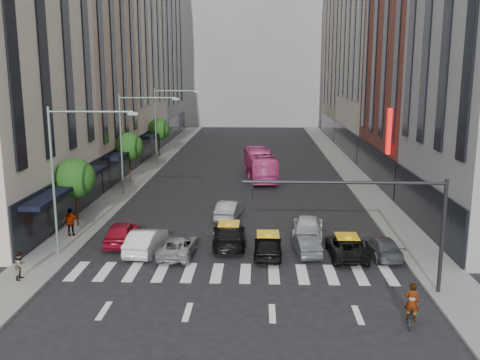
# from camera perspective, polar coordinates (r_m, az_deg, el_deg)

# --- Properties ---
(ground) EXTENTS (160.00, 160.00, 0.00)m
(ground) POSITION_cam_1_polar(r_m,az_deg,el_deg) (29.14, -0.71, -11.01)
(ground) COLOR black
(ground) RESTS_ON ground
(sidewalk_left) EXTENTS (3.00, 96.00, 0.15)m
(sidewalk_left) POSITION_cam_1_polar(r_m,az_deg,el_deg) (59.35, -10.42, 0.62)
(sidewalk_left) COLOR slate
(sidewalk_left) RESTS_ON ground
(sidewalk_right) EXTENTS (3.00, 96.00, 0.15)m
(sidewalk_right) POSITION_cam_1_polar(r_m,az_deg,el_deg) (58.82, 12.02, 0.46)
(sidewalk_right) COLOR slate
(sidewalk_right) RESTS_ON ground
(building_left_b) EXTENTS (8.00, 16.00, 24.00)m
(building_left_b) POSITION_cam_1_polar(r_m,az_deg,el_deg) (57.85, -16.74, 11.94)
(building_left_b) COLOR tan
(building_left_b) RESTS_ON ground
(building_left_c) EXTENTS (8.00, 20.00, 36.00)m
(building_left_c) POSITION_cam_1_polar(r_m,az_deg,el_deg) (75.44, -12.49, 16.54)
(building_left_c) COLOR beige
(building_left_c) RESTS_ON ground
(building_left_d) EXTENTS (8.00, 18.00, 30.00)m
(building_left_d) POSITION_cam_1_polar(r_m,az_deg,el_deg) (93.75, -9.44, 13.80)
(building_left_d) COLOR gray
(building_left_d) RESTS_ON ground
(building_right_b) EXTENTS (8.00, 18.00, 26.00)m
(building_right_b) POSITION_cam_1_polar(r_m,az_deg,el_deg) (56.11, 18.81, 12.86)
(building_right_b) COLOR brown
(building_right_b) RESTS_ON ground
(building_right_c) EXTENTS (8.00, 20.00, 40.00)m
(building_right_c) POSITION_cam_1_polar(r_m,az_deg,el_deg) (75.04, 14.89, 17.99)
(building_right_c) COLOR beige
(building_right_c) RESTS_ON ground
(building_right_d) EXTENTS (8.00, 18.00, 28.00)m
(building_right_d) POSITION_cam_1_polar(r_m,az_deg,el_deg) (93.22, 12.11, 13.10)
(building_right_d) COLOR tan
(building_right_d) RESTS_ON ground
(building_far) EXTENTS (30.00, 10.00, 36.00)m
(building_far) POSITION_cam_1_polar(r_m,az_deg,el_deg) (112.07, 1.48, 15.11)
(building_far) COLOR gray
(building_far) RESTS_ON ground
(tree_near) EXTENTS (2.88, 2.88, 4.95)m
(tree_near) POSITION_cam_1_polar(r_m,az_deg,el_deg) (39.86, -17.18, 0.17)
(tree_near) COLOR black
(tree_near) RESTS_ON sidewalk_left
(tree_mid) EXTENTS (2.88, 2.88, 4.95)m
(tree_mid) POSITION_cam_1_polar(r_m,az_deg,el_deg) (54.99, -11.75, 3.49)
(tree_mid) COLOR black
(tree_mid) RESTS_ON sidewalk_left
(tree_far) EXTENTS (2.88, 2.88, 4.95)m
(tree_far) POSITION_cam_1_polar(r_m,az_deg,el_deg) (70.51, -8.68, 5.35)
(tree_far) COLOR black
(tree_far) RESTS_ON sidewalk_left
(streetlamp_near) EXTENTS (5.38, 0.25, 9.00)m
(streetlamp_near) POSITION_cam_1_polar(r_m,az_deg,el_deg) (33.32, -17.91, 1.89)
(streetlamp_near) COLOR gray
(streetlamp_near) RESTS_ON sidewalk_left
(streetlamp_mid) EXTENTS (5.38, 0.25, 9.00)m
(streetlamp_mid) POSITION_cam_1_polar(r_m,az_deg,el_deg) (48.51, -11.52, 5.12)
(streetlamp_mid) COLOR gray
(streetlamp_mid) RESTS_ON sidewalk_left
(streetlamp_far) EXTENTS (5.38, 0.25, 9.00)m
(streetlamp_far) POSITION_cam_1_polar(r_m,az_deg,el_deg) (64.10, -8.18, 6.77)
(streetlamp_far) COLOR gray
(streetlamp_far) RESTS_ON sidewalk_left
(traffic_signal) EXTENTS (10.10, 0.20, 6.00)m
(traffic_signal) POSITION_cam_1_polar(r_m,az_deg,el_deg) (27.47, 15.43, -3.01)
(traffic_signal) COLOR black
(traffic_signal) RESTS_ON ground
(liberty_sign) EXTENTS (0.30, 0.70, 4.00)m
(liberty_sign) POSITION_cam_1_polar(r_m,az_deg,el_deg) (48.47, 15.59, 5.03)
(liberty_sign) COLOR red
(liberty_sign) RESTS_ON ground
(car_red) EXTENTS (1.89, 4.47, 1.51)m
(car_red) POSITION_cam_1_polar(r_m,az_deg,el_deg) (36.08, -12.47, -5.50)
(car_red) COLOR maroon
(car_red) RESTS_ON ground
(car_white_front) EXTENTS (2.08, 4.76, 1.52)m
(car_white_front) POSITION_cam_1_polar(r_m,az_deg,el_deg) (34.12, -9.97, -6.39)
(car_white_front) COLOR silver
(car_white_front) RESTS_ON ground
(car_silver) EXTENTS (2.23, 4.52, 1.23)m
(car_silver) POSITION_cam_1_polar(r_m,az_deg,el_deg) (33.30, -6.62, -7.00)
(car_silver) COLOR #97979C
(car_silver) RESTS_ON ground
(taxi_left) EXTENTS (2.39, 5.27, 1.50)m
(taxi_left) POSITION_cam_1_polar(r_m,az_deg,el_deg) (34.79, -1.19, -5.88)
(taxi_left) COLOR black
(taxi_left) RESTS_ON ground
(taxi_center) EXTENTS (1.75, 4.21, 1.43)m
(taxi_center) POSITION_cam_1_polar(r_m,az_deg,el_deg) (32.92, 2.99, -6.99)
(taxi_center) COLOR black
(taxi_center) RESTS_ON ground
(car_grey_mid) EXTENTS (1.76, 3.94, 1.26)m
(car_grey_mid) POSITION_cam_1_polar(r_m,az_deg,el_deg) (33.65, 7.04, -6.79)
(car_grey_mid) COLOR #414449
(car_grey_mid) RESTS_ON ground
(taxi_right) EXTENTS (2.22, 4.71, 1.30)m
(taxi_right) POSITION_cam_1_polar(r_m,az_deg,el_deg) (33.46, 11.30, -7.00)
(taxi_right) COLOR black
(taxi_right) RESTS_ON ground
(car_grey_curb) EXTENTS (2.07, 4.35, 1.22)m
(car_grey_curb) POSITION_cam_1_polar(r_m,az_deg,el_deg) (34.09, 14.90, -6.90)
(car_grey_curb) COLOR #414548
(car_grey_curb) RESTS_ON ground
(car_row2_left) EXTENTS (2.09, 4.54, 1.44)m
(car_row2_left) POSITION_cam_1_polar(r_m,az_deg,el_deg) (41.06, -1.18, -3.17)
(car_row2_left) COLOR gray
(car_row2_left) RESTS_ON ground
(car_row2_right) EXTENTS (2.49, 5.07, 1.42)m
(car_row2_right) POSITION_cam_1_polar(r_m,az_deg,el_deg) (37.22, 7.24, -4.85)
(car_row2_right) COLOR silver
(car_row2_right) RESTS_ON ground
(bus) EXTENTS (3.67, 10.98, 3.00)m
(bus) POSITION_cam_1_polar(r_m,az_deg,el_deg) (56.19, 2.14, 1.67)
(bus) COLOR #D63F89
(bus) RESTS_ON ground
(motorcycle) EXTENTS (1.00, 1.61, 0.80)m
(motorcycle) POSITION_cam_1_polar(r_m,az_deg,el_deg) (25.78, 17.75, -13.77)
(motorcycle) COLOR black
(motorcycle) RESTS_ON ground
(rider) EXTENTS (0.75, 0.62, 1.78)m
(rider) POSITION_cam_1_polar(r_m,az_deg,el_deg) (25.26, 17.93, -11.12)
(rider) COLOR gray
(rider) RESTS_ON motorcycle
(pedestrian_near) EXTENTS (0.58, 0.75, 1.52)m
(pedestrian_near) POSITION_cam_1_polar(r_m,az_deg,el_deg) (31.39, -22.36, -8.45)
(pedestrian_near) COLOR gray
(pedestrian_near) RESTS_ON sidewalk_left
(pedestrian_far) EXTENTS (1.17, 0.59, 1.92)m
(pedestrian_far) POSITION_cam_1_polar(r_m,az_deg,el_deg) (38.06, -17.60, -4.32)
(pedestrian_far) COLOR gray
(pedestrian_far) RESTS_ON sidewalk_left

